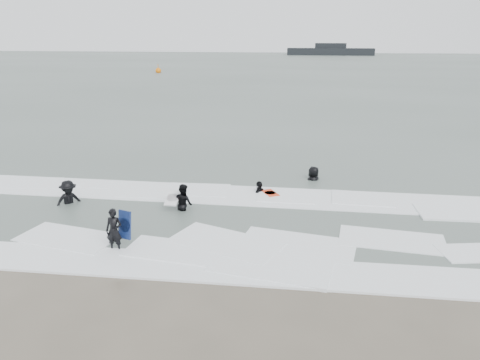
# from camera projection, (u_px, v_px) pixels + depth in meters

# --- Properties ---
(ground) EXTENTS (320.00, 320.00, 0.00)m
(ground) POSITION_uv_depth(u_px,v_px,m) (217.00, 260.00, 14.79)
(ground) COLOR brown
(ground) RESTS_ON ground
(sea) EXTENTS (320.00, 320.00, 0.00)m
(sea) POSITION_uv_depth(u_px,v_px,m) (296.00, 70.00, 90.27)
(sea) COLOR #47544C
(sea) RESTS_ON ground
(surfer_centre) EXTENTS (0.55, 0.36, 1.49)m
(surfer_centre) POSITION_uv_depth(u_px,v_px,m) (116.00, 251.00, 15.41)
(surfer_centre) COLOR black
(surfer_centre) RESTS_ON ground
(surfer_wading) EXTENTS (1.03, 1.00, 1.67)m
(surfer_wading) POSITION_uv_depth(u_px,v_px,m) (184.00, 210.00, 18.94)
(surfer_wading) COLOR black
(surfer_wading) RESTS_ON ground
(surfer_breaker) EXTENTS (1.38, 1.37, 1.91)m
(surfer_breaker) POSITION_uv_depth(u_px,v_px,m) (70.00, 205.00, 19.53)
(surfer_breaker) COLOR black
(surfer_breaker) RESTS_ON ground
(surfer_right_near) EXTENTS (0.84, 1.08, 1.71)m
(surfer_right_near) POSITION_uv_depth(u_px,v_px,m) (260.00, 193.00, 20.98)
(surfer_right_near) COLOR black
(surfer_right_near) RESTS_ON ground
(surfer_right_far) EXTENTS (1.07, 1.05, 1.86)m
(surfer_right_far) POSITION_uv_depth(u_px,v_px,m) (313.00, 181.00, 22.74)
(surfer_right_far) COLOR black
(surfer_right_far) RESTS_ON ground
(surf_foam) EXTENTS (30.03, 9.06, 0.09)m
(surf_foam) POSITION_uv_depth(u_px,v_px,m) (235.00, 216.00, 18.27)
(surf_foam) COLOR white
(surf_foam) RESTS_ON ground
(bodyboards) EXTENTS (5.03, 6.66, 1.25)m
(bodyboards) POSITION_uv_depth(u_px,v_px,m) (197.00, 203.00, 18.27)
(bodyboards) COLOR #101E4C
(bodyboards) RESTS_ON ground
(buoy) EXTENTS (1.00, 1.00, 1.65)m
(buoy) POSITION_uv_depth(u_px,v_px,m) (158.00, 71.00, 83.05)
(buoy) COLOR orange
(buoy) RESTS_ON ground
(vessel_horizon) EXTENTS (26.96, 4.82, 3.66)m
(vessel_horizon) POSITION_uv_depth(u_px,v_px,m) (330.00, 51.00, 147.60)
(vessel_horizon) COLOR black
(vessel_horizon) RESTS_ON ground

